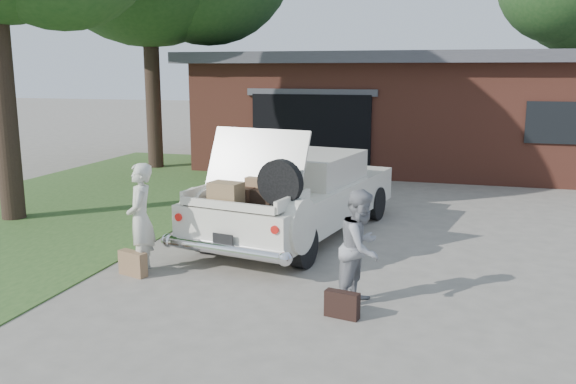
# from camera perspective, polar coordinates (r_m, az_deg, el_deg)

# --- Properties ---
(ground) EXTENTS (90.00, 90.00, 0.00)m
(ground) POSITION_cam_1_polar(r_m,az_deg,el_deg) (8.53, -1.13, -8.04)
(ground) COLOR gray
(ground) RESTS_ON ground
(grass_strip) EXTENTS (6.00, 16.00, 0.02)m
(grass_strip) POSITION_cam_1_polar(r_m,az_deg,el_deg) (13.57, -19.90, -1.32)
(grass_strip) COLOR #2D4C1E
(grass_strip) RESTS_ON ground
(house) EXTENTS (12.80, 7.80, 3.30)m
(house) POSITION_cam_1_polar(r_m,az_deg,el_deg) (19.24, 11.99, 7.67)
(house) COLOR brown
(house) RESTS_ON ground
(sedan) EXTENTS (2.75, 5.18, 1.97)m
(sedan) POSITION_cam_1_polar(r_m,az_deg,el_deg) (10.50, 0.98, -0.22)
(sedan) COLOR silver
(sedan) RESTS_ON ground
(woman_left) EXTENTS (0.56, 0.67, 1.57)m
(woman_left) POSITION_cam_1_polar(r_m,az_deg,el_deg) (8.78, -13.62, -2.44)
(woman_left) COLOR beige
(woman_left) RESTS_ON ground
(woman_right) EXTENTS (0.71, 0.82, 1.43)m
(woman_right) POSITION_cam_1_polar(r_m,az_deg,el_deg) (7.46, 6.86, -5.19)
(woman_right) COLOR gray
(woman_right) RESTS_ON ground
(suitcase_left) EXTENTS (0.47, 0.27, 0.35)m
(suitcase_left) POSITION_cam_1_polar(r_m,az_deg,el_deg) (8.85, -14.31, -6.49)
(suitcase_left) COLOR #8E6A48
(suitcase_left) RESTS_ON ground
(suitcase_right) EXTENTS (0.43, 0.21, 0.31)m
(suitcase_right) POSITION_cam_1_polar(r_m,az_deg,el_deg) (7.21, 5.08, -10.45)
(suitcase_right) COLOR black
(suitcase_right) RESTS_ON ground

